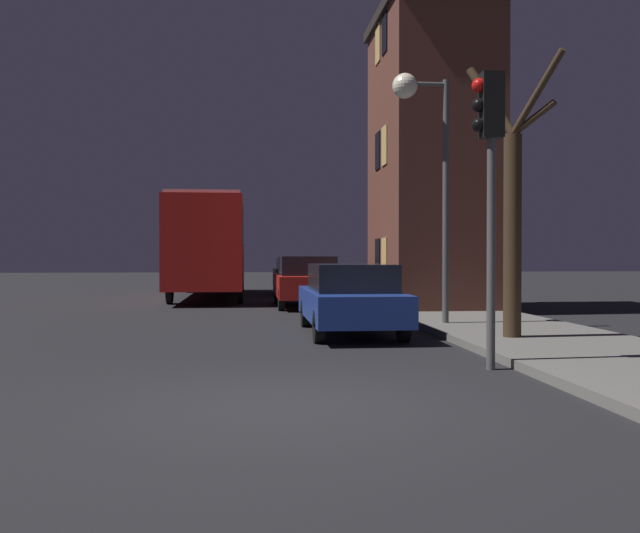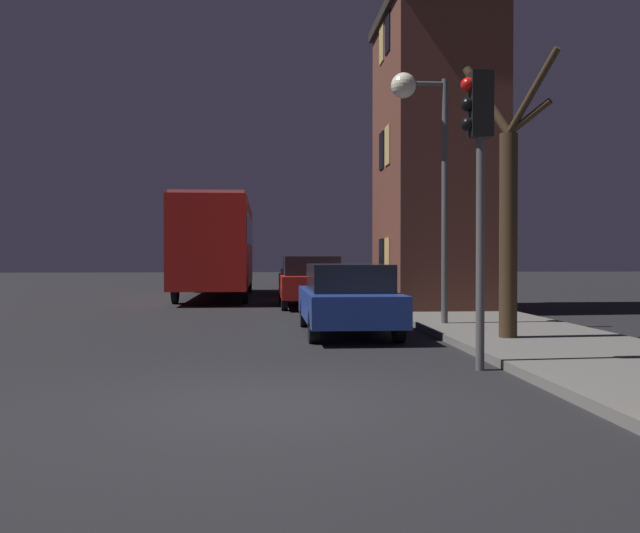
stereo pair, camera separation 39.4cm
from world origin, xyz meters
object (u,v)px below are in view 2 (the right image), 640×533
object	(u,v)px
bare_tree	(508,212)
bus	(217,241)
streetlamp	(420,130)
car_near_lane	(347,298)
car_mid_lane	(310,280)
car_far_lane	(303,275)
traffic_light	(478,156)

from	to	relation	value
bare_tree	bus	xyz separation A→B (m)	(-6.07, 14.94, -0.21)
bare_tree	streetlamp	bearing A→B (deg)	109.83
streetlamp	car_near_lane	xyz separation A→B (m)	(-1.65, -0.81, -3.52)
bus	car_near_lane	size ratio (longest dim) A/B	2.46
streetlamp	car_mid_lane	world-z (taller)	streetlamp
car_mid_lane	car_far_lane	distance (m)	7.20
car_near_lane	car_far_lane	distance (m)	14.84
traffic_light	bare_tree	xyz separation A→B (m)	(1.36, 2.70, -0.61)
traffic_light	car_mid_lane	xyz separation A→B (m)	(-1.53, 12.25, -2.14)
bare_tree	car_mid_lane	distance (m)	10.09
car_far_lane	bus	bearing A→B (deg)	-151.77
car_mid_lane	car_far_lane	xyz separation A→B (m)	(0.19, 7.20, -0.05)
car_near_lane	car_far_lane	world-z (taller)	car_far_lane
bus	car_near_lane	bearing A→B (deg)	-75.21
bus	car_near_lane	world-z (taller)	bus
bus	car_far_lane	distance (m)	4.06
bare_tree	car_far_lane	xyz separation A→B (m)	(-2.70, 16.74, -1.58)
traffic_light	car_far_lane	bearing A→B (deg)	93.95
streetlamp	car_far_lane	world-z (taller)	streetlamp
bare_tree	car_near_lane	world-z (taller)	bare_tree
bare_tree	car_far_lane	world-z (taller)	bare_tree
traffic_light	bus	distance (m)	18.27
bus	bare_tree	bearing A→B (deg)	-67.87
streetlamp	car_near_lane	world-z (taller)	streetlamp
bare_tree	car_mid_lane	world-z (taller)	bare_tree
bare_tree	car_near_lane	xyz separation A→B (m)	(-2.63, 1.91, -1.61)
streetlamp	car_mid_lane	xyz separation A→B (m)	(-1.91, 6.83, -3.45)
car_near_lane	car_mid_lane	world-z (taller)	car_mid_lane
traffic_light	car_mid_lane	bearing A→B (deg)	97.11
traffic_light	car_far_lane	xyz separation A→B (m)	(-1.34, 19.44, -2.19)
car_near_lane	bus	bearing A→B (deg)	104.79
bus	car_far_lane	xyz separation A→B (m)	(3.37, 1.81, -1.37)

